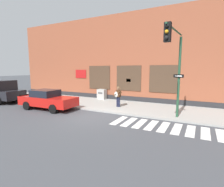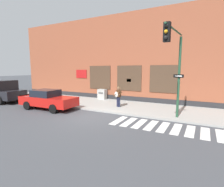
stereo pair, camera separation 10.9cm
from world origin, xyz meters
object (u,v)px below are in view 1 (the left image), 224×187
object	(u,v)px
traffic_light	(175,59)
busker	(118,96)
red_car	(48,100)
utility_box	(102,94)

from	to	relation	value
traffic_light	busker	bearing A→B (deg)	153.27
red_car	utility_box	world-z (taller)	red_car
red_car	traffic_light	world-z (taller)	traffic_light
red_car	busker	world-z (taller)	busker
busker	utility_box	world-z (taller)	busker
red_car	busker	xyz separation A→B (m)	(4.77, 2.84, 0.27)
utility_box	red_car	bearing A→B (deg)	-107.21
red_car	busker	bearing A→B (deg)	30.76
busker	utility_box	distance (m)	4.07
traffic_light	utility_box	size ratio (longest dim) A/B	5.06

